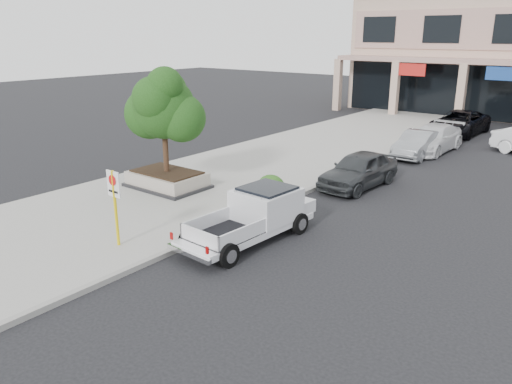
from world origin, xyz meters
TOP-DOWN VIEW (x-y plane):
  - ground at (0.00, 0.00)m, footprint 120.00×120.00m
  - sidewalk at (-5.50, 6.00)m, footprint 8.00×52.00m
  - curb at (-1.55, 6.00)m, footprint 0.20×52.00m
  - planter at (-6.29, 2.81)m, footprint 3.20×2.20m
  - planter_tree at (-6.16, 2.96)m, footprint 2.90×2.55m
  - no_parking_sign at (-3.01, -2.13)m, footprint 0.55×0.09m
  - hedge at (-2.03, 4.21)m, footprint 1.10×0.99m
  - pickup_truck at (-0.35, 0.72)m, footprint 2.16×5.11m
  - curb_car_a at (-0.34, 8.12)m, footprint 2.02×4.46m
  - curb_car_b at (-0.43, 14.89)m, footprint 1.53×4.11m
  - curb_car_c at (-0.24, 16.64)m, footprint 2.24×5.04m
  - curb_car_d at (-0.57, 22.43)m, footprint 2.75×5.56m

SIDE VIEW (x-z plane):
  - ground at x=0.00m, z-range 0.00..0.00m
  - sidewalk at x=-5.50m, z-range 0.00..0.15m
  - curb at x=-1.55m, z-range 0.00..0.15m
  - planter at x=-6.29m, z-range 0.14..0.82m
  - hedge at x=-2.03m, z-range 0.15..1.08m
  - curb_car_b at x=-0.43m, z-range 0.00..1.34m
  - curb_car_c at x=-0.24m, z-range 0.00..1.44m
  - curb_car_a at x=-0.34m, z-range 0.00..1.48m
  - curb_car_d at x=-0.57m, z-range 0.00..1.52m
  - pickup_truck at x=-0.35m, z-range 0.00..1.58m
  - no_parking_sign at x=-3.01m, z-range 0.48..2.78m
  - planter_tree at x=-6.16m, z-range 1.41..5.41m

